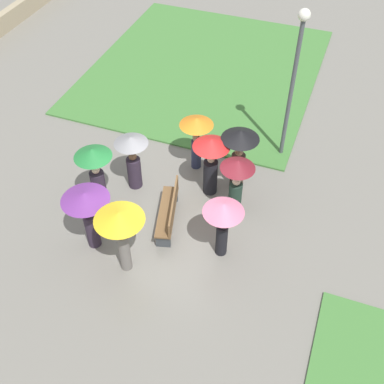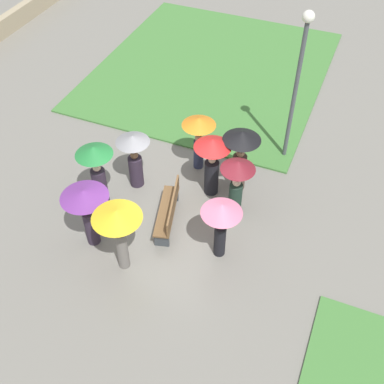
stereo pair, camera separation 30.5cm
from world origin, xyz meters
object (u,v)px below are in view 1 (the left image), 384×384
Objects in this scene: lamp_post at (295,69)px; crowd_person_pink at (223,216)px; park_bench at (170,210)px; crowd_person_red at (211,157)px; crowd_person_green at (96,169)px; crowd_person_black at (239,149)px; crowd_person_purple at (87,207)px; crowd_person_yellow at (120,225)px; crowd_person_orange at (196,131)px; crowd_person_maroon at (237,178)px; crowd_person_grey at (132,156)px.

lamp_post is 2.59× the size of crowd_person_pink.
crowd_person_red reaches higher than park_bench.
crowd_person_black reaches higher than crowd_person_green.
crowd_person_purple is at bearing -166.44° from crowd_person_green.
park_bench is 1.89m from crowd_person_pink.
crowd_person_yellow is at bearing 166.33° from crowd_person_red.
crowd_person_purple is 0.92× the size of crowd_person_green.
park_bench is at bearing -146.43° from crowd_person_orange.
crowd_person_black is (-3.70, 1.72, -0.19)m from crowd_person_yellow.
crowd_person_yellow is 1.05× the size of crowd_person_red.
crowd_person_yellow is at bearing -148.67° from crowd_person_pink.
crowd_person_red is (-2.86, 2.16, -0.12)m from crowd_person_purple.
lamp_post reaches higher than crowd_person_yellow.
crowd_person_black reaches higher than crowd_person_purple.
lamp_post is at bearing 35.99° from crowd_person_yellow.
crowd_person_purple is 1.00× the size of crowd_person_maroon.
crowd_person_yellow is (1.72, -0.45, 1.10)m from park_bench.
lamp_post is 4.62m from crowd_person_pink.
crowd_person_maroon is (-0.99, 1.49, 0.78)m from park_bench.
crowd_person_red is (-3.23, 1.07, -0.30)m from crowd_person_yellow.
crowd_person_purple is 1.40m from crowd_person_green.
crowd_person_green is at bearing 172.99° from crowd_person_pink.
lamp_post is at bearing 105.48° from crowd_person_black.
crowd_person_orange is at bearing 45.06° from crowd_person_red.
crowd_person_grey is 2.16m from crowd_person_red.
lamp_post is 3.15m from crowd_person_orange.
crowd_person_purple is at bearing -64.05° from park_bench.
crowd_person_green is (-1.31, -0.49, -0.07)m from crowd_person_purple.
crowd_person_pink is at bearing 2.63° from crowd_person_yellow.
crowd_person_red reaches higher than crowd_person_grey.
crowd_person_maroon is at bearing 39.07° from crowd_person_grey.
crowd_person_pink reaches higher than park_bench.
crowd_person_yellow is at bearing -132.38° from crowd_person_maroon.
crowd_person_orange is at bearing 56.39° from crowd_person_yellow.
crowd_person_green is 2.32m from crowd_person_yellow.
crowd_person_black is at bearing -49.78° from crowd_person_red.
crowd_person_grey is 0.99× the size of crowd_person_pink.
lamp_post reaches higher than park_bench.
crowd_person_black is at bearing 132.28° from park_bench.
crowd_person_purple is 0.92× the size of crowd_person_black.
crowd_person_grey is (-0.99, -1.48, 0.65)m from park_bench.
crowd_person_purple reaches higher than crowd_person_grey.
crowd_person_yellow is (2.72, 1.03, 0.45)m from crowd_person_grey.
lamp_post is 4.96m from crowd_person_grey.
lamp_post reaches higher than crowd_person_grey.
park_bench is 0.41× the size of lamp_post.
crowd_person_black reaches higher than crowd_person_yellow.
crowd_person_maroon is (-2.34, 3.04, -0.14)m from crowd_person_purple.
crowd_person_orange is 1.43m from crowd_person_black.
crowd_person_maroon is (-1.47, -0.10, -0.11)m from crowd_person_pink.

